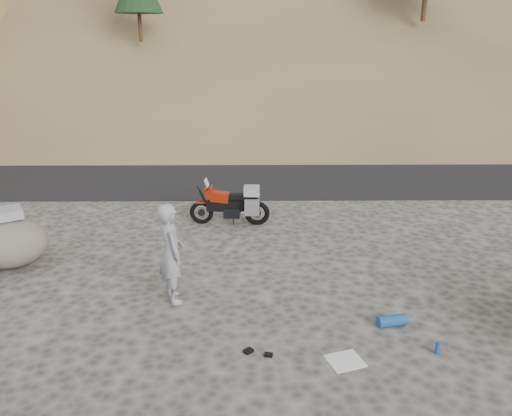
# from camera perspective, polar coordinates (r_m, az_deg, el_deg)

# --- Properties ---
(ground) EXTENTS (140.00, 140.00, 0.00)m
(ground) POSITION_cam_1_polar(r_m,az_deg,el_deg) (9.05, -4.09, -10.10)
(ground) COLOR #3D3A38
(ground) RESTS_ON ground
(road) EXTENTS (120.00, 7.00, 0.05)m
(road) POSITION_cam_1_polar(r_m,az_deg,el_deg) (17.47, -2.40, 4.38)
(road) COLOR black
(road) RESTS_ON ground
(motorcycle) EXTENTS (1.98, 0.62, 1.18)m
(motorcycle) POSITION_cam_1_polar(r_m,az_deg,el_deg) (12.21, -2.63, 0.36)
(motorcycle) COLOR black
(motorcycle) RESTS_ON ground
(man) EXTENTS (0.65, 0.77, 1.78)m
(man) POSITION_cam_1_polar(r_m,az_deg,el_deg) (9.08, -9.36, -10.23)
(man) COLOR #949398
(man) RESTS_ON ground
(boulder) EXTENTS (1.91, 1.78, 1.19)m
(boulder) POSITION_cam_1_polar(r_m,az_deg,el_deg) (11.16, -26.50, -3.43)
(boulder) COLOR #59544C
(boulder) RESTS_ON ground
(gear_white_cloth) EXTENTS (0.60, 0.56, 0.02)m
(gear_white_cloth) POSITION_cam_1_polar(r_m,az_deg,el_deg) (7.56, 10.15, -16.82)
(gear_white_cloth) COLOR white
(gear_white_cloth) RESTS_ON ground
(gear_blue_mat) EXTENTS (0.51, 0.29, 0.19)m
(gear_blue_mat) POSITION_cam_1_polar(r_m,az_deg,el_deg) (8.45, 15.29, -12.32)
(gear_blue_mat) COLOR #17468D
(gear_blue_mat) RESTS_ON ground
(gear_bottle) EXTENTS (0.08, 0.08, 0.19)m
(gear_bottle) POSITION_cam_1_polar(r_m,az_deg,el_deg) (8.00, 20.06, -14.79)
(gear_bottle) COLOR #17468D
(gear_bottle) RESTS_ON ground
(gear_glove_a) EXTENTS (0.14, 0.11, 0.04)m
(gear_glove_a) POSITION_cam_1_polar(r_m,az_deg,el_deg) (7.55, 1.43, -16.42)
(gear_glove_a) COLOR black
(gear_glove_a) RESTS_ON ground
(gear_glove_b) EXTENTS (0.17, 0.17, 0.05)m
(gear_glove_b) POSITION_cam_1_polar(r_m,az_deg,el_deg) (7.62, -0.89, -16.01)
(gear_glove_b) COLOR black
(gear_glove_b) RESTS_ON ground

